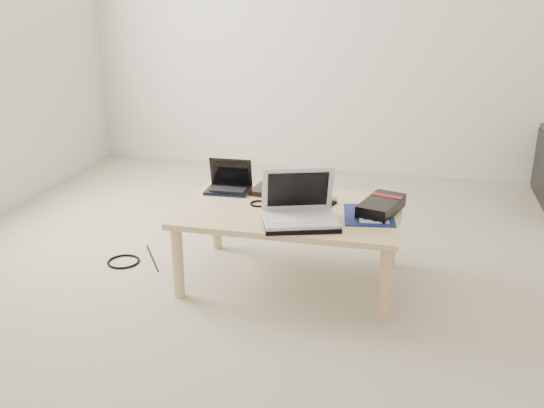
% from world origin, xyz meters
% --- Properties ---
extents(ground, '(4.00, 4.00, 0.00)m').
position_xyz_m(ground, '(0.00, 0.00, 0.00)').
color(ground, '#A99F89').
rests_on(ground, ground).
extents(coffee_table, '(1.10, 0.70, 0.40)m').
position_xyz_m(coffee_table, '(0.10, -0.04, 0.35)').
color(coffee_table, '#DBB784').
rests_on(coffee_table, ground).
extents(book, '(0.31, 0.27, 0.03)m').
position_xyz_m(book, '(-0.01, 0.20, 0.41)').
color(book, black).
rests_on(book, coffee_table).
extents(netbook, '(0.24, 0.18, 0.17)m').
position_xyz_m(netbook, '(-0.29, 0.16, 0.44)').
color(netbook, black).
rests_on(netbook, coffee_table).
extents(tablet, '(0.30, 0.27, 0.01)m').
position_xyz_m(tablet, '(0.16, 0.04, 0.41)').
color(tablet, black).
rests_on(tablet, coffee_table).
extents(remote, '(0.11, 0.25, 0.02)m').
position_xyz_m(remote, '(0.25, 0.04, 0.41)').
color(remote, '#B5B4B9').
rests_on(remote, coffee_table).
extents(neoprene_sleeve, '(0.41, 0.35, 0.02)m').
position_xyz_m(neoprene_sleeve, '(0.19, -0.24, 0.41)').
color(neoprene_sleeve, black).
rests_on(neoprene_sleeve, coffee_table).
extents(white_laptop, '(0.40, 0.34, 0.24)m').
position_xyz_m(white_laptop, '(0.17, -0.21, 0.47)').
color(white_laptop, silver).
rests_on(white_laptop, neoprene_sleeve).
extents(motherboard, '(0.28, 0.33, 0.01)m').
position_xyz_m(motherboard, '(0.49, -0.05, 0.40)').
color(motherboard, '#0B164A').
rests_on(motherboard, coffee_table).
extents(gpu_box, '(0.24, 0.34, 0.07)m').
position_xyz_m(gpu_box, '(0.54, 0.01, 0.43)').
color(gpu_box, black).
rests_on(gpu_box, coffee_table).
extents(cable_coil, '(0.11, 0.11, 0.01)m').
position_xyz_m(cable_coil, '(-0.07, -0.02, 0.41)').
color(cable_coil, black).
rests_on(cable_coil, coffee_table).
extents(floor_cable_coil, '(0.21, 0.21, 0.01)m').
position_xyz_m(floor_cable_coil, '(-0.85, -0.05, 0.01)').
color(floor_cable_coil, black).
rests_on(floor_cable_coil, ground).
extents(floor_cable_trail, '(0.21, 0.31, 0.01)m').
position_xyz_m(floor_cable_trail, '(-0.72, 0.03, 0.00)').
color(floor_cable_trail, black).
rests_on(floor_cable_trail, ground).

